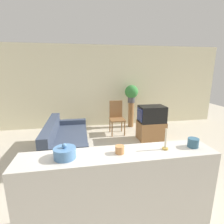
# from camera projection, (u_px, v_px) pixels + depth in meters

# --- Properties ---
(ground_plane) EXTENTS (14.00, 14.00, 0.00)m
(ground_plane) POSITION_uv_depth(u_px,v_px,m) (110.00, 189.00, 2.90)
(ground_plane) COLOR beige
(wall_back) EXTENTS (9.00, 0.06, 2.70)m
(wall_back) POSITION_uv_depth(u_px,v_px,m) (93.00, 87.00, 5.86)
(wall_back) COLOR beige
(wall_back) RESTS_ON ground_plane
(couch) EXTENTS (0.90, 1.88, 0.77)m
(couch) POSITION_uv_depth(u_px,v_px,m) (66.00, 143.00, 4.04)
(couch) COLOR #384256
(couch) RESTS_ON ground_plane
(tv_stand) EXTENTS (0.73, 0.52, 0.51)m
(tv_stand) POSITION_uv_depth(u_px,v_px,m) (151.00, 130.00, 4.92)
(tv_stand) COLOR olive
(tv_stand) RESTS_ON ground_plane
(television) EXTENTS (0.70, 0.49, 0.45)m
(television) POSITION_uv_depth(u_px,v_px,m) (152.00, 114.00, 4.80)
(television) COLOR black
(television) RESTS_ON tv_stand
(wooden_chair) EXTENTS (0.44, 0.44, 1.00)m
(wooden_chair) POSITION_uv_depth(u_px,v_px,m) (117.00, 116.00, 5.32)
(wooden_chair) COLOR olive
(wooden_chair) RESTS_ON ground_plane
(plant_stand) EXTENTS (0.19, 0.19, 0.84)m
(plant_stand) POSITION_uv_depth(u_px,v_px,m) (131.00, 115.00, 5.97)
(plant_stand) COLOR olive
(plant_stand) RESTS_ON ground_plane
(potted_plant) EXTENTS (0.44, 0.44, 0.58)m
(potted_plant) POSITION_uv_depth(u_px,v_px,m) (131.00, 93.00, 5.79)
(potted_plant) COLOR #4C4C51
(potted_plant) RESTS_ON plant_stand
(foreground_counter) EXTENTS (2.30, 0.44, 0.99)m
(foreground_counter) POSITION_uv_depth(u_px,v_px,m) (119.00, 190.00, 2.13)
(foreground_counter) COLOR beige
(foreground_counter) RESTS_ON ground_plane
(decorative_bowl) EXTENTS (0.24, 0.24, 0.17)m
(decorative_bowl) POSITION_uv_depth(u_px,v_px,m) (65.00, 153.00, 1.89)
(decorative_bowl) COLOR #4C7AAD
(decorative_bowl) RESTS_ON foreground_counter
(candle_jar) EXTENTS (0.11, 0.11, 0.09)m
(candle_jar) POSITION_uv_depth(u_px,v_px,m) (120.00, 150.00, 2.00)
(candle_jar) COLOR #C6844C
(candle_jar) RESTS_ON foreground_counter
(candlestick) EXTENTS (0.07, 0.07, 0.26)m
(candlestick) POSITION_uv_depth(u_px,v_px,m) (165.00, 143.00, 2.08)
(candlestick) COLOR #B7933D
(candlestick) RESTS_ON foreground_counter
(coffee_tin) EXTENTS (0.13, 0.13, 0.11)m
(coffee_tin) POSITION_uv_depth(u_px,v_px,m) (193.00, 143.00, 2.16)
(coffee_tin) COLOR #335B75
(coffee_tin) RESTS_ON foreground_counter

